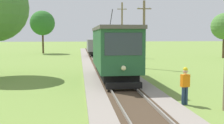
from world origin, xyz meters
The scene contains 7 objects.
red_tram centered at (0.00, 17.20, 2.19)m, with size 2.60×8.54×4.79m.
freight_car centered at (0.00, 37.97, 1.56)m, with size 2.40×5.20×2.31m.
utility_pole_mid centered at (3.85, 24.16, 3.38)m, with size 1.40×0.42×6.56m.
utility_pole_far centered at (3.85, 37.50, 4.07)m, with size 1.40×0.35×7.94m.
track_worker centered at (2.46, 10.52, 0.98)m, with size 0.41×0.30×1.78m.
tree_left_near centered at (17.80, 34.04, 4.45)m, with size 3.70×3.70×6.31m.
tree_right_near centered at (-8.69, 46.84, 5.31)m, with size 4.30×4.30×7.48m.
Camera 1 is at (-2.43, -1.20, 3.27)m, focal length 42.72 mm.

